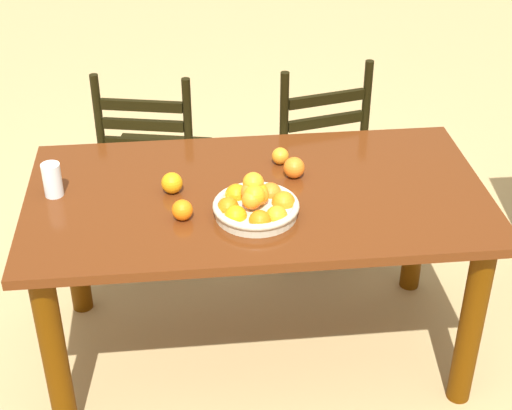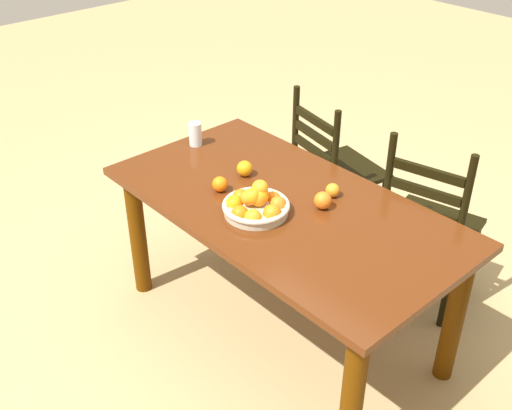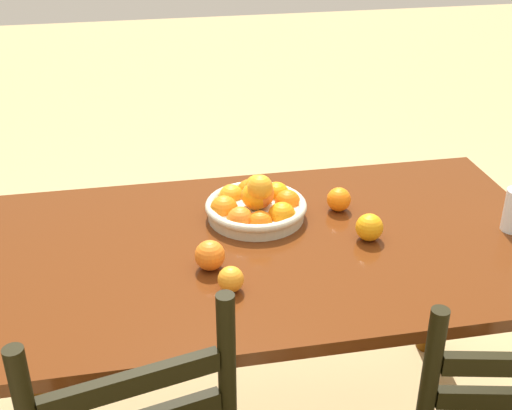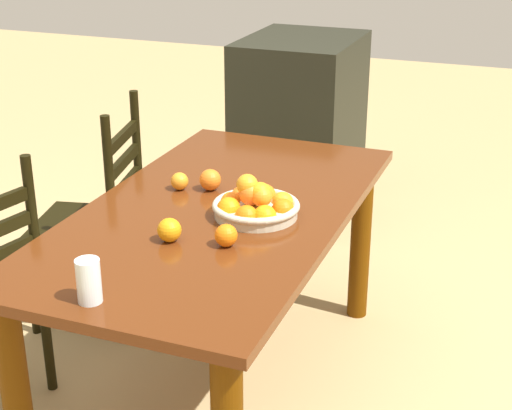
{
  "view_description": "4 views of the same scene",
  "coord_description": "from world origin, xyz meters",
  "px_view_note": "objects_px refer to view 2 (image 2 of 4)",
  "views": [
    {
      "loc": [
        -0.25,
        -2.32,
        2.15
      ],
      "look_at": [
        -0.02,
        -0.15,
        0.77
      ],
      "focal_mm": 54.56,
      "sensor_mm": 36.0,
      "label": 1
    },
    {
      "loc": [
        1.63,
        -1.64,
        2.18
      ],
      "look_at": [
        -0.02,
        -0.15,
        0.77
      ],
      "focal_mm": 43.77,
      "sensor_mm": 36.0,
      "label": 2
    },
    {
      "loc": [
        0.3,
        1.52,
        1.68
      ],
      "look_at": [
        -0.02,
        -0.15,
        0.77
      ],
      "focal_mm": 47.61,
      "sensor_mm": 36.0,
      "label": 3
    },
    {
      "loc": [
        -2.23,
        -1.0,
        1.76
      ],
      "look_at": [
        -0.02,
        -0.15,
        0.77
      ],
      "focal_mm": 54.93,
      "sensor_mm": 36.0,
      "label": 4
    }
  ],
  "objects_px": {
    "chair_near_window": "(428,227)",
    "orange_loose_2": "(323,200)",
    "orange_loose_1": "(333,190)",
    "orange_loose_3": "(220,184)",
    "orange_loose_0": "(245,169)",
    "dining_table": "(283,226)",
    "drinking_glass": "(195,134)",
    "chair_by_cabinet": "(333,171)",
    "fruit_bowl": "(256,204)"
  },
  "relations": [
    {
      "from": "chair_by_cabinet",
      "to": "orange_loose_3",
      "type": "distance_m",
      "value": 0.98
    },
    {
      "from": "chair_by_cabinet",
      "to": "orange_loose_1",
      "type": "bearing_deg",
      "value": 142.44
    },
    {
      "from": "dining_table",
      "to": "drinking_glass",
      "type": "xyz_separation_m",
      "value": [
        -0.71,
        0.06,
        0.19
      ]
    },
    {
      "from": "dining_table",
      "to": "orange_loose_0",
      "type": "distance_m",
      "value": 0.34
    },
    {
      "from": "drinking_glass",
      "to": "orange_loose_3",
      "type": "bearing_deg",
      "value": -24.4
    },
    {
      "from": "dining_table",
      "to": "orange_loose_3",
      "type": "height_order",
      "value": "orange_loose_3"
    },
    {
      "from": "chair_near_window",
      "to": "orange_loose_3",
      "type": "relative_size",
      "value": 13.67
    },
    {
      "from": "orange_loose_0",
      "to": "orange_loose_1",
      "type": "relative_size",
      "value": 1.18
    },
    {
      "from": "drinking_glass",
      "to": "dining_table",
      "type": "bearing_deg",
      "value": -4.48
    },
    {
      "from": "chair_near_window",
      "to": "orange_loose_0",
      "type": "distance_m",
      "value": 0.96
    },
    {
      "from": "fruit_bowl",
      "to": "chair_by_cabinet",
      "type": "bearing_deg",
      "value": 111.43
    },
    {
      "from": "dining_table",
      "to": "orange_loose_1",
      "type": "distance_m",
      "value": 0.27
    },
    {
      "from": "dining_table",
      "to": "orange_loose_0",
      "type": "xyz_separation_m",
      "value": [
        -0.3,
        0.03,
        0.16
      ]
    },
    {
      "from": "chair_near_window",
      "to": "orange_loose_1",
      "type": "relative_size",
      "value": 15.12
    },
    {
      "from": "dining_table",
      "to": "orange_loose_1",
      "type": "height_order",
      "value": "orange_loose_1"
    },
    {
      "from": "orange_loose_1",
      "to": "drinking_glass",
      "type": "distance_m",
      "value": 0.83
    },
    {
      "from": "orange_loose_1",
      "to": "orange_loose_3",
      "type": "xyz_separation_m",
      "value": [
        -0.37,
        -0.34,
        0.0
      ]
    },
    {
      "from": "chair_near_window",
      "to": "drinking_glass",
      "type": "relative_size",
      "value": 7.89
    },
    {
      "from": "orange_loose_0",
      "to": "fruit_bowl",
      "type": "bearing_deg",
      "value": -32.58
    },
    {
      "from": "orange_loose_3",
      "to": "dining_table",
      "type": "bearing_deg",
      "value": 28.67
    },
    {
      "from": "orange_loose_1",
      "to": "orange_loose_3",
      "type": "height_order",
      "value": "orange_loose_3"
    },
    {
      "from": "chair_near_window",
      "to": "orange_loose_3",
      "type": "xyz_separation_m",
      "value": [
        -0.58,
        -0.84,
        0.32
      ]
    },
    {
      "from": "dining_table",
      "to": "fruit_bowl",
      "type": "bearing_deg",
      "value": -98.46
    },
    {
      "from": "fruit_bowl",
      "to": "orange_loose_1",
      "type": "distance_m",
      "value": 0.36
    },
    {
      "from": "orange_loose_2",
      "to": "drinking_glass",
      "type": "height_order",
      "value": "drinking_glass"
    },
    {
      "from": "dining_table",
      "to": "drinking_glass",
      "type": "distance_m",
      "value": 0.73
    },
    {
      "from": "dining_table",
      "to": "chair_by_cabinet",
      "type": "height_order",
      "value": "chair_by_cabinet"
    },
    {
      "from": "dining_table",
      "to": "fruit_bowl",
      "type": "distance_m",
      "value": 0.22
    },
    {
      "from": "orange_loose_2",
      "to": "drinking_glass",
      "type": "distance_m",
      "value": 0.85
    },
    {
      "from": "orange_loose_0",
      "to": "orange_loose_1",
      "type": "xyz_separation_m",
      "value": [
        0.4,
        0.16,
        -0.01
      ]
    },
    {
      "from": "dining_table",
      "to": "orange_loose_2",
      "type": "xyz_separation_m",
      "value": [
        0.14,
        0.09,
        0.17
      ]
    },
    {
      "from": "chair_by_cabinet",
      "to": "drinking_glass",
      "type": "distance_m",
      "value": 0.86
    },
    {
      "from": "orange_loose_1",
      "to": "drinking_glass",
      "type": "height_order",
      "value": "drinking_glass"
    },
    {
      "from": "fruit_bowl",
      "to": "orange_loose_1",
      "type": "bearing_deg",
      "value": 69.36
    },
    {
      "from": "fruit_bowl",
      "to": "orange_loose_2",
      "type": "xyz_separation_m",
      "value": [
        0.16,
        0.24,
        -0.01
      ]
    },
    {
      "from": "chair_by_cabinet",
      "to": "fruit_bowl",
      "type": "xyz_separation_m",
      "value": [
        0.36,
        -0.92,
        0.33
      ]
    },
    {
      "from": "chair_near_window",
      "to": "chair_by_cabinet",
      "type": "relative_size",
      "value": 1.04
    },
    {
      "from": "orange_loose_3",
      "to": "drinking_glass",
      "type": "height_order",
      "value": "drinking_glass"
    },
    {
      "from": "dining_table",
      "to": "drinking_glass",
      "type": "relative_size",
      "value": 13.3
    },
    {
      "from": "chair_by_cabinet",
      "to": "orange_loose_0",
      "type": "bearing_deg",
      "value": 108.69
    },
    {
      "from": "orange_loose_1",
      "to": "orange_loose_3",
      "type": "relative_size",
      "value": 0.9
    },
    {
      "from": "orange_loose_2",
      "to": "dining_table",
      "type": "bearing_deg",
      "value": -147.45
    },
    {
      "from": "chair_by_cabinet",
      "to": "orange_loose_1",
      "type": "xyz_separation_m",
      "value": [
        0.49,
        -0.58,
        0.32
      ]
    },
    {
      "from": "chair_by_cabinet",
      "to": "orange_loose_2",
      "type": "distance_m",
      "value": 0.92
    },
    {
      "from": "orange_loose_0",
      "to": "orange_loose_2",
      "type": "relative_size",
      "value": 0.97
    },
    {
      "from": "orange_loose_1",
      "to": "orange_loose_2",
      "type": "relative_size",
      "value": 0.82
    },
    {
      "from": "chair_near_window",
      "to": "orange_loose_2",
      "type": "xyz_separation_m",
      "value": [
        -0.17,
        -0.61,
        0.33
      ]
    },
    {
      "from": "orange_loose_0",
      "to": "orange_loose_3",
      "type": "bearing_deg",
      "value": -79.85
    },
    {
      "from": "fruit_bowl",
      "to": "chair_near_window",
      "type": "bearing_deg",
      "value": 68.17
    },
    {
      "from": "chair_near_window",
      "to": "orange_loose_2",
      "type": "height_order",
      "value": "chair_near_window"
    }
  ]
}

